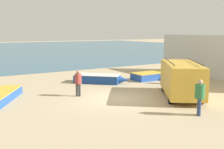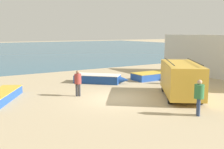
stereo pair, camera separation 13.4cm
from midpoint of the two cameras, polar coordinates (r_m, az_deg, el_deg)
The scene contains 9 objects.
ground_plane at distance 15.65m, azimuth 0.68°, elevation -5.29°, with size 200.00×200.00×0.00m, color tan.
harbor_wall at distance 23.69m, azimuth 22.59°, elevation 3.49°, with size 0.50×13.47×3.69m, color silver.
parked_van at distance 16.34m, azimuth 14.58°, elevation -0.84°, with size 4.31×5.02×2.22m.
fishing_rowboat_0 at distance 20.46m, azimuth -3.00°, elevation -0.91°, with size 3.76×3.66×0.66m.
fishing_rowboat_1 at distance 22.35m, azimuth 8.80°, elevation -0.22°, with size 4.22×1.57×0.59m.
fishing_rowboat_2 at distance 16.50m, azimuth -23.15°, elevation -4.36°, with size 3.28×4.92×0.52m.
fisherman_0 at distance 13.01m, azimuth 18.29°, elevation -4.08°, with size 0.45×0.45×1.73m.
fisherman_1 at distance 16.19m, azimuth -7.62°, elevation -1.40°, with size 0.42×0.42×1.61m.
fisherman_2 at distance 20.50m, azimuth 14.58°, elevation 0.60°, with size 0.42×0.42×1.59m.
Camera 1 is at (-8.14, -12.78, 3.92)m, focal length 42.00 mm.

